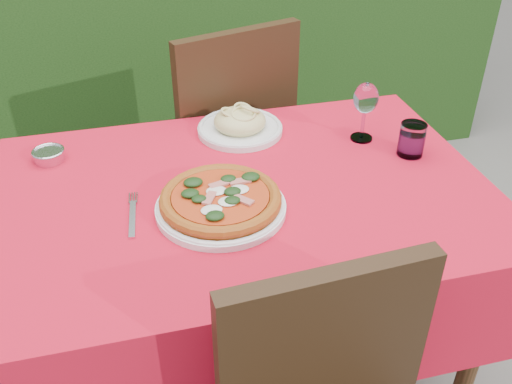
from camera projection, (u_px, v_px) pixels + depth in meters
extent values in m
plane|color=#615D58|center=(246.00, 378.00, 1.87)|extent=(60.00, 60.00, 0.00)
cube|color=black|center=(168.00, 1.00, 2.66)|extent=(3.20, 0.55, 1.60)
cube|color=#472916|center=(244.00, 198.00, 1.47)|extent=(1.20, 0.80, 0.04)
cylinder|color=#472916|center=(473.00, 354.00, 1.51)|extent=(0.05, 0.05, 0.70)
cylinder|color=#472916|center=(58.00, 257.00, 1.84)|extent=(0.05, 0.05, 0.70)
cylinder|color=#472916|center=(369.00, 209.00, 2.06)|extent=(0.05, 0.05, 0.70)
cube|color=red|center=(244.00, 238.00, 1.54)|extent=(1.26, 0.86, 0.32)
cube|color=black|center=(324.00, 362.00, 1.07)|extent=(0.42, 0.07, 0.45)
cube|color=black|center=(214.00, 146.00, 2.18)|extent=(0.55, 0.55, 0.04)
cube|color=black|center=(239.00, 102.00, 1.89)|extent=(0.44, 0.17, 0.49)
cylinder|color=black|center=(234.00, 166.00, 2.54)|extent=(0.04, 0.04, 0.45)
cylinder|color=black|center=(155.00, 190.00, 2.38)|extent=(0.04, 0.04, 0.45)
cylinder|color=black|center=(281.00, 208.00, 2.27)|extent=(0.04, 0.04, 0.45)
cylinder|color=black|center=(195.00, 239.00, 2.11)|extent=(0.04, 0.04, 0.45)
cylinder|color=white|center=(221.00, 208.00, 1.37)|extent=(0.31, 0.31, 0.02)
cylinder|color=#C5681B|center=(221.00, 201.00, 1.36)|extent=(0.33, 0.33, 0.02)
cylinder|color=#9E260A|center=(220.00, 197.00, 1.35)|extent=(0.27, 0.27, 0.01)
cylinder|color=silver|center=(240.00, 130.00, 1.70)|extent=(0.25, 0.25, 0.02)
ellipsoid|color=#D7CD86|center=(240.00, 121.00, 1.68)|extent=(0.20, 0.20, 0.07)
cylinder|color=silver|center=(412.00, 140.00, 1.57)|extent=(0.07, 0.07, 0.09)
cylinder|color=#A9CBE5|center=(411.00, 144.00, 1.58)|extent=(0.06, 0.06, 0.07)
cylinder|color=white|center=(361.00, 138.00, 1.67)|extent=(0.06, 0.06, 0.01)
cylinder|color=white|center=(363.00, 123.00, 1.64)|extent=(0.01, 0.01, 0.09)
ellipsoid|color=white|center=(366.00, 98.00, 1.59)|extent=(0.07, 0.07, 0.09)
cube|color=silver|center=(132.00, 219.00, 1.34)|extent=(0.04, 0.20, 0.01)
cylinder|color=silver|center=(49.00, 156.00, 1.56)|extent=(0.08, 0.08, 0.03)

